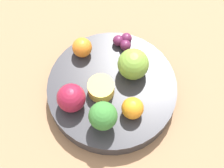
{
  "coord_description": "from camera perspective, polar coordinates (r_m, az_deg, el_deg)",
  "views": [
    {
      "loc": [
        0.25,
        -0.12,
        0.62
      ],
      "look_at": [
        0.0,
        0.0,
        0.06
      ],
      "focal_mm": 60.0,
      "sensor_mm": 36.0,
      "label": 1
    }
  ],
  "objects": [
    {
      "name": "grape_cluster",
      "position": [
        0.67,
        1.75,
        6.51
      ],
      "size": [
        0.03,
        0.03,
        0.02
      ],
      "color": "#5B1E42",
      "rests_on": "bowl"
    },
    {
      "name": "apple_red",
      "position": [
        0.61,
        -6.41,
        -1.78
      ],
      "size": [
        0.05,
        0.05,
        0.05
      ],
      "color": "maroon",
      "rests_on": "bowl"
    },
    {
      "name": "orange_front",
      "position": [
        0.66,
        -4.58,
        5.57
      ],
      "size": [
        0.03,
        0.03,
        0.03
      ],
      "color": "orange",
      "rests_on": "bowl"
    },
    {
      "name": "apple_green",
      "position": [
        0.63,
        3.25,
        3.03
      ],
      "size": [
        0.05,
        0.05,
        0.05
      ],
      "color": "olive",
      "rests_on": "bowl"
    },
    {
      "name": "orange_back",
      "position": [
        0.6,
        3.15,
        -3.7
      ],
      "size": [
        0.04,
        0.04,
        0.04
      ],
      "color": "orange",
      "rests_on": "bowl"
    },
    {
      "name": "table_surface",
      "position": [
        0.67,
        0.0,
        -1.93
      ],
      "size": [
        1.2,
        1.2,
        0.02
      ],
      "color": "#936D4C",
      "rests_on": "ground_plane"
    },
    {
      "name": "broccoli",
      "position": [
        0.58,
        -1.38,
        -4.96
      ],
      "size": [
        0.05,
        0.05,
        0.06
      ],
      "color": "#8CB76B",
      "rests_on": "bowl"
    },
    {
      "name": "bowl",
      "position": [
        0.65,
        0.0,
        -1.0
      ],
      "size": [
        0.22,
        0.22,
        0.03
      ],
      "color": "#2D2D33",
      "rests_on": "table_surface"
    },
    {
      "name": "ground_plane",
      "position": [
        0.68,
        0.0,
        -2.28
      ],
      "size": [
        6.0,
        6.0,
        0.0
      ],
      "primitive_type": "plane",
      "color": "gray"
    },
    {
      "name": "small_cup",
      "position": [
        0.62,
        -1.87,
        -0.3
      ],
      "size": [
        0.04,
        0.04,
        0.02
      ],
      "color": "#F4CC4C",
      "rests_on": "bowl"
    }
  ]
}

